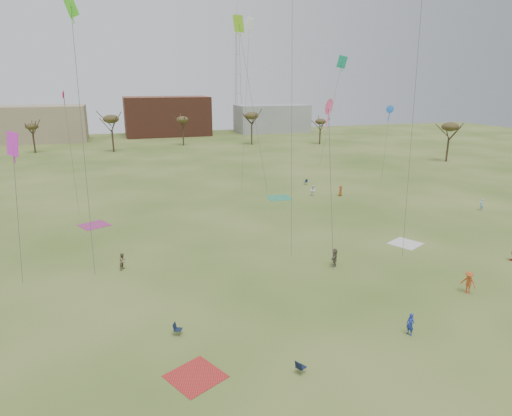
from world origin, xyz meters
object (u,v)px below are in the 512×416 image
object	(u,v)px
camp_chair_left	(178,332)
camp_chair_right	(306,183)
radio_tower	(238,73)
camp_chair_center	(301,369)
flyer_near_right	(410,324)

from	to	relation	value
camp_chair_left	camp_chair_right	xyz separation A→B (m)	(26.84, 38.86, 0.00)
camp_chair_right	radio_tower	distance (m)	86.85
camp_chair_left	radio_tower	bearing A→B (deg)	8.00
camp_chair_left	camp_chair_right	size ratio (longest dim) A/B	1.00
camp_chair_left	camp_chair_right	distance (m)	47.23
camp_chair_center	radio_tower	bearing A→B (deg)	-41.43
flyer_near_right	camp_chair_left	distance (m)	15.69
camp_chair_center	flyer_near_right	bearing A→B (deg)	-107.58
flyer_near_right	radio_tower	world-z (taller)	radio_tower
radio_tower	flyer_near_right	bearing A→B (deg)	-100.56
camp_chair_center	radio_tower	xyz separation A→B (m)	(32.45, 129.08, 18.95)
camp_chair_center	camp_chair_right	distance (m)	49.62
camp_chair_left	radio_tower	size ratio (longest dim) A/B	0.02
flyer_near_right	camp_chair_right	size ratio (longest dim) A/B	1.82
camp_chair_left	radio_tower	distance (m)	130.13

